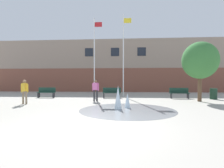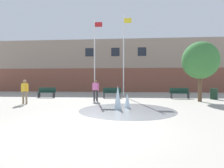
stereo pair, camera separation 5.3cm
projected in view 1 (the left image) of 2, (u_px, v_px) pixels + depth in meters
ground_plane at (83, 127)px, 5.77m from camera, size 100.00×100.00×0.00m
library_building at (116, 67)px, 26.21m from camera, size 36.00×6.05×7.07m
splash_fountain at (123, 103)px, 9.48m from camera, size 5.02×5.02×1.27m
park_bench_under_right_flagpole at (46, 92)px, 15.84m from camera, size 1.60×0.44×0.91m
park_bench_near_trashcan at (112, 93)px, 15.42m from camera, size 1.60×0.44×0.91m
park_bench_far_right at (179, 93)px, 14.94m from camera, size 1.60×0.44×0.91m
adult_watching at (25, 90)px, 11.40m from camera, size 0.50×0.34×1.59m
adult_near_bench at (96, 89)px, 13.03m from camera, size 0.50×0.25×1.59m
flagpole_left at (95, 55)px, 16.83m from camera, size 0.80×0.10×7.55m
flagpole_right at (124, 53)px, 16.61m from camera, size 0.80×0.10×7.85m
trash_can at (214, 94)px, 14.35m from camera, size 0.56×0.56×0.90m
street_tree_near_building at (200, 61)px, 12.77m from camera, size 2.54×2.54×4.37m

